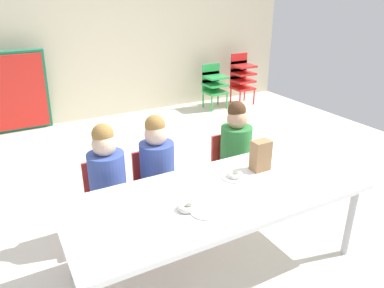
% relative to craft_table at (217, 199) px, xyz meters
% --- Properties ---
extents(ground_plane, '(6.30, 5.44, 0.02)m').
position_rel_craft_table_xyz_m(ground_plane, '(0.16, 0.83, -0.54)').
color(ground_plane, silver).
extents(back_wall, '(6.30, 0.10, 2.73)m').
position_rel_craft_table_xyz_m(back_wall, '(0.17, 3.55, 0.84)').
color(back_wall, beige).
rests_on(back_wall, ground_plane).
extents(craft_table, '(1.92, 0.80, 0.57)m').
position_rel_craft_table_xyz_m(craft_table, '(0.00, 0.00, 0.00)').
color(craft_table, white).
rests_on(craft_table, ground_plane).
extents(seated_child_near_camera, '(0.32, 0.31, 0.92)m').
position_rel_craft_table_xyz_m(seated_child_near_camera, '(-0.53, 0.63, 0.03)').
color(seated_child_near_camera, red).
rests_on(seated_child_near_camera, ground_plane).
extents(seated_child_middle_seat, '(0.32, 0.32, 0.92)m').
position_rel_craft_table_xyz_m(seated_child_middle_seat, '(-0.14, 0.63, 0.03)').
color(seated_child_middle_seat, red).
rests_on(seated_child_middle_seat, ground_plane).
extents(seated_child_far_right, '(0.32, 0.32, 0.92)m').
position_rel_craft_table_xyz_m(seated_child_far_right, '(0.58, 0.63, 0.03)').
color(seated_child_far_right, red).
rests_on(seated_child_far_right, ground_plane).
extents(kid_chair_green_stack, '(0.32, 0.30, 0.68)m').
position_rel_craft_table_xyz_m(kid_chair_green_stack, '(1.90, 3.10, -0.13)').
color(kid_chair_green_stack, green).
rests_on(kid_chair_green_stack, ground_plane).
extents(kid_chair_red_stack, '(0.32, 0.30, 0.80)m').
position_rel_craft_table_xyz_m(kid_chair_red_stack, '(2.43, 3.10, -0.07)').
color(kid_chair_red_stack, red).
rests_on(kid_chair_red_stack, ground_plane).
extents(folded_activity_table, '(0.90, 0.29, 1.09)m').
position_rel_craft_table_xyz_m(folded_activity_table, '(-0.95, 3.35, 0.01)').
color(folded_activity_table, '#19724C').
rests_on(folded_activity_table, ground_plane).
extents(paper_bag_brown, '(0.13, 0.09, 0.22)m').
position_rel_craft_table_xyz_m(paper_bag_brown, '(0.43, 0.13, 0.15)').
color(paper_bag_brown, '#9E754C').
rests_on(paper_bag_brown, craft_table).
extents(paper_plate_near_edge, '(0.18, 0.18, 0.01)m').
position_rel_craft_table_xyz_m(paper_plate_near_edge, '(0.21, 0.12, 0.05)').
color(paper_plate_near_edge, white).
rests_on(paper_plate_near_edge, craft_table).
extents(paper_plate_center_table, '(0.18, 0.18, 0.01)m').
position_rel_craft_table_xyz_m(paper_plate_center_table, '(-0.17, -0.15, 0.05)').
color(paper_plate_center_table, white).
rests_on(paper_plate_center_table, craft_table).
extents(donut_powdered_on_plate, '(0.11, 0.11, 0.03)m').
position_rel_craft_table_xyz_m(donut_powdered_on_plate, '(0.21, 0.12, 0.07)').
color(donut_powdered_on_plate, white).
rests_on(donut_powdered_on_plate, craft_table).
extents(donut_powdered_loose, '(0.11, 0.11, 0.03)m').
position_rel_craft_table_xyz_m(donut_powdered_loose, '(-0.26, -0.08, 0.06)').
color(donut_powdered_loose, white).
rests_on(donut_powdered_loose, craft_table).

